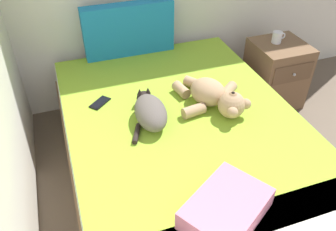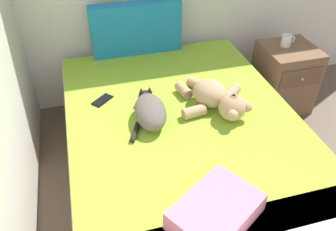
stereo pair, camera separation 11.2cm
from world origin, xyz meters
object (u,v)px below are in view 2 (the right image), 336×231
Objects in this scene: cell_phone at (102,100)px; nightstand at (284,78)px; throw_pillow at (216,212)px; mug at (287,41)px; teddy_bear at (216,98)px; bed at (183,150)px; cat at (150,110)px; patterned_cushion at (136,29)px.

nightstand reaches higher than cell_phone.
mug is at bearing 50.03° from throw_pillow.
cell_phone is (-0.70, 0.27, -0.07)m from teddy_bear.
throw_pillow reaches higher than nightstand.
cell_phone is at bearing 109.89° from throw_pillow.
teddy_bear is (0.23, 0.07, 0.34)m from bed.
cat is 1.45m from nightstand.
cat is 0.44m from teddy_bear.
nightstand is at bearing 48.47° from throw_pillow.
mug reaches higher than bed.
nightstand is at bearing -60.18° from mug.
cat is at bearing -96.38° from patterned_cushion.
teddy_bear reaches higher than cell_phone.
cell_phone is 1.62m from nightstand.
bed is 13.17× the size of cell_phone.
mug is (1.16, 1.39, 0.04)m from throw_pillow.
teddy_bear is 0.86m from throw_pillow.
throw_pillow is at bearing -131.53° from nightstand.
cell_phone reaches higher than bed.
patterned_cushion is 1.70m from throw_pillow.
mug is at bearing 11.40° from cell_phone.
teddy_bear is 1.03m from mug.
teddy_bear is at bearing -21.30° from cell_phone.
bed is 1.08m from patterned_cushion.
bed is 1.31m from mug.
nightstand is (1.31, 0.55, -0.30)m from cat.
bed is at bearing 83.48° from throw_pillow.
bed is at bearing -17.02° from cat.
patterned_cushion reaches higher than throw_pillow.
patterned_cushion is at bearing 96.24° from bed.
mug is at bearing 34.62° from teddy_bear.
bed is 2.89× the size of patterned_cushion.
cell_phone is (-0.37, -0.62, -0.20)m from patterned_cushion.
cat is (-0.10, -0.90, -0.14)m from patterned_cushion.
teddy_bear is 1.07m from nightstand.
throw_pillow is 0.70× the size of nightstand.
patterned_cushion reaches higher than nightstand.
nightstand is at bearing 28.94° from bed.
cat reaches higher than mug.
teddy_bear reaches higher than bed.
patterned_cushion is 1.23m from mug.
cell_phone is 1.32× the size of mug.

